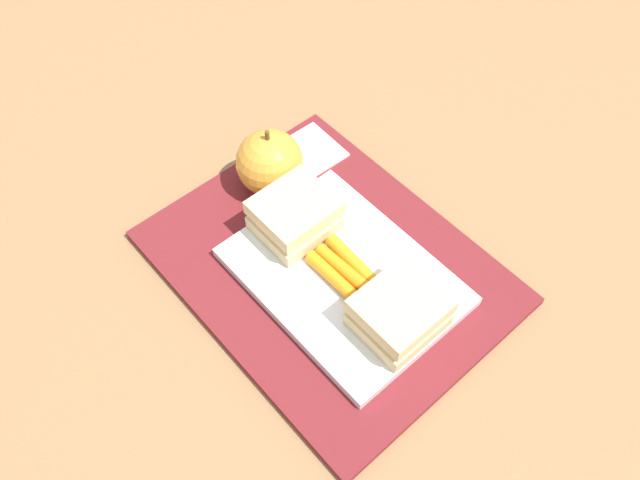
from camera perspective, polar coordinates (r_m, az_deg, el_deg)
The scene contains 8 objects.
ground_plane at distance 0.71m, azimuth 0.67°, elevation -2.58°, with size 2.40×2.40×0.00m, color olive.
lunchbag_mat at distance 0.70m, azimuth 0.67°, elevation -2.36°, with size 0.36×0.28×0.01m, color maroon.
food_tray at distance 0.68m, azimuth 2.08°, elevation -3.18°, with size 0.23×0.17×0.01m, color white.
sandwich_half_left at distance 0.63m, azimuth 6.96°, elevation -6.32°, with size 0.07×0.08×0.04m.
sandwich_half_right at distance 0.69m, azimuth -2.21°, elevation 2.15°, with size 0.07×0.08×0.04m.
carrot_sticks_bundle at distance 0.67m, azimuth 2.12°, elevation -2.63°, with size 0.08×0.04×0.02m.
apple at distance 0.74m, azimuth -4.41°, elevation 6.74°, with size 0.08×0.08×0.09m.
paper_napkin at distance 0.80m, azimuth -0.96°, elevation 7.70°, with size 0.07×0.07×0.00m, color white.
Camera 1 is at (-0.28, 0.26, 0.60)m, focal length 36.65 mm.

